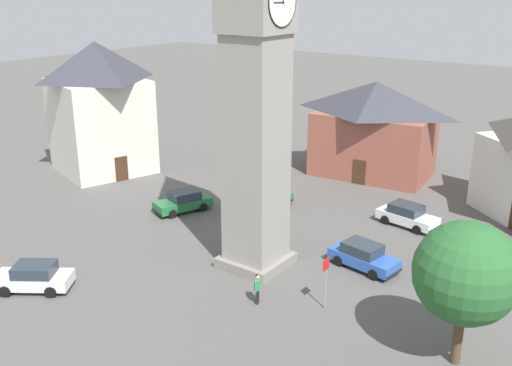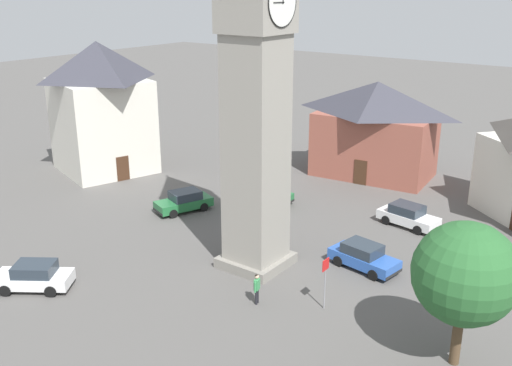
% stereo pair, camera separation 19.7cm
% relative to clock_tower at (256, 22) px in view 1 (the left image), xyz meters
% --- Properties ---
extents(ground_plane, '(200.00, 200.00, 0.00)m').
position_rel_clock_tower_xyz_m(ground_plane, '(-0.00, -0.00, -13.95)').
color(ground_plane, '#565451').
extents(clock_tower, '(4.33, 4.33, 23.79)m').
position_rel_clock_tower_xyz_m(clock_tower, '(0.00, 0.00, 0.00)').
color(clock_tower, gray).
rests_on(clock_tower, ground).
extents(car_blue_kerb, '(2.30, 4.34, 1.53)m').
position_rel_clock_tower_xyz_m(car_blue_kerb, '(-3.37, 5.32, -13.19)').
color(car_blue_kerb, '#2D5BB7').
rests_on(car_blue_kerb, ground).
extents(car_silver_kerb, '(3.73, 4.36, 1.53)m').
position_rel_clock_tower_xyz_m(car_silver_kerb, '(9.54, -7.99, -13.19)').
color(car_silver_kerb, white).
rests_on(car_silver_kerb, ground).
extents(car_red_corner, '(4.46, 3.05, 1.53)m').
position_rel_clock_tower_xyz_m(car_red_corner, '(-3.78, -9.36, -13.19)').
color(car_red_corner, '#236B38').
rests_on(car_red_corner, ground).
extents(car_white_side, '(2.29, 4.33, 1.53)m').
position_rel_clock_tower_xyz_m(car_white_side, '(-10.89, 4.92, -13.19)').
color(car_white_side, white).
rests_on(car_white_side, ground).
extents(car_black_far, '(1.93, 4.19, 1.53)m').
position_rel_clock_tower_xyz_m(car_black_far, '(-8.79, -5.66, -13.19)').
color(car_black_far, '#236B38').
rests_on(car_black_far, ground).
extents(pedestrian, '(0.55, 0.30, 1.69)m').
position_rel_clock_tower_xyz_m(pedestrian, '(3.55, 2.68, -12.94)').
color(pedestrian, black).
rests_on(pedestrian, ground).
extents(tree, '(4.46, 4.46, 6.63)m').
position_rel_clock_tower_xyz_m(tree, '(2.41, 12.63, -9.57)').
color(tree, brown).
rests_on(tree, ground).
extents(building_shop_left, '(7.26, 10.67, 8.14)m').
position_rel_clock_tower_xyz_m(building_shop_left, '(-19.83, -2.04, -9.80)').
color(building_shop_left, '#995142').
rests_on(building_shop_left, ground).
extents(building_terrace_right, '(9.55, 9.78, 11.29)m').
position_rel_clock_tower_xyz_m(building_terrace_right, '(-7.01, -21.93, -8.20)').
color(building_terrace_right, silver).
rests_on(building_terrace_right, ground).
extents(road_sign, '(0.60, 0.07, 2.80)m').
position_rel_clock_tower_xyz_m(road_sign, '(1.88, 5.74, -12.05)').
color(road_sign, gray).
rests_on(road_sign, ground).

